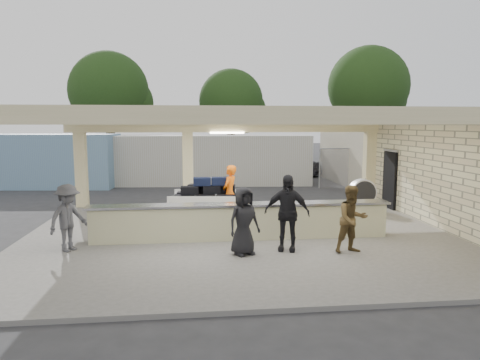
{
  "coord_description": "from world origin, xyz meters",
  "views": [
    {
      "loc": [
        -1.24,
        -11.81,
        3.21
      ],
      "look_at": [
        0.12,
        1.0,
        1.52
      ],
      "focal_mm": 32.0,
      "sensor_mm": 36.0,
      "label": 1
    }
  ],
  "objects": [
    {
      "name": "ground",
      "position": [
        0.0,
        0.0,
        0.0
      ],
      "size": [
        120.0,
        120.0,
        0.0
      ],
      "primitive_type": "plane",
      "color": "#2C2C2F",
      "rests_on": "ground"
    },
    {
      "name": "pavilion",
      "position": [
        0.21,
        0.66,
        1.35
      ],
      "size": [
        12.01,
        10.0,
        3.55
      ],
      "color": "#5E5C57",
      "rests_on": "ground"
    },
    {
      "name": "baggage_counter",
      "position": [
        0.0,
        -0.5,
        0.59
      ],
      "size": [
        8.2,
        0.58,
        0.98
      ],
      "color": "beige",
      "rests_on": "pavilion"
    },
    {
      "name": "luggage_cart",
      "position": [
        -0.85,
        1.85,
        0.86
      ],
      "size": [
        2.56,
        1.76,
        1.4
      ],
      "rotation": [
        0.0,
        0.0,
        -0.12
      ],
      "color": "silver",
      "rests_on": "pavilion"
    },
    {
      "name": "drum_fan",
      "position": [
        4.88,
        3.15,
        0.7
      ],
      "size": [
        1.03,
        0.56,
        1.11
      ],
      "rotation": [
        0.0,
        0.0,
        0.07
      ],
      "color": "silver",
      "rests_on": "pavilion"
    },
    {
      "name": "baggage_handler",
      "position": [
        -0.13,
        1.76,
        1.0
      ],
      "size": [
        0.64,
        0.75,
        1.8
      ],
      "primitive_type": "imported",
      "rotation": [
        0.0,
        0.0,
        4.19
      ],
      "color": "orange",
      "rests_on": "pavilion"
    },
    {
      "name": "passenger_a",
      "position": [
        2.53,
        -2.03,
        0.93
      ],
      "size": [
        0.85,
        0.49,
        1.65
      ],
      "primitive_type": "imported",
      "rotation": [
        0.0,
        0.0,
        0.18
      ],
      "color": "brown",
      "rests_on": "pavilion"
    },
    {
      "name": "passenger_b",
      "position": [
        1.0,
        -1.68,
        1.05
      ],
      "size": [
        1.18,
        0.74,
        1.89
      ],
      "primitive_type": "imported",
      "rotation": [
        0.0,
        0.0,
        -0.33
      ],
      "color": "black",
      "rests_on": "pavilion"
    },
    {
      "name": "passenger_c",
      "position": [
        -4.35,
        -1.16,
        0.93
      ],
      "size": [
        0.91,
        1.1,
        1.66
      ],
      "primitive_type": "imported",
      "rotation": [
        0.0,
        0.0,
        0.97
      ],
      "color": "#454549",
      "rests_on": "pavilion"
    },
    {
      "name": "passenger_d",
      "position": [
        -0.1,
        -1.9,
        0.92
      ],
      "size": [
        0.86,
        0.63,
        1.63
      ],
      "primitive_type": "imported",
      "rotation": [
        0.0,
        0.0,
        0.44
      ],
      "color": "black",
      "rests_on": "pavilion"
    },
    {
      "name": "car_white_a",
      "position": [
        8.98,
        13.61,
        0.69
      ],
      "size": [
        5.35,
        3.91,
        1.38
      ],
      "primitive_type": "imported",
      "rotation": [
        0.0,
        0.0,
        1.2
      ],
      "color": "silver",
      "rests_on": "ground"
    },
    {
      "name": "car_white_b",
      "position": [
        11.09,
        14.02,
        0.64
      ],
      "size": [
        4.27,
        3.15,
        1.27
      ],
      "primitive_type": "imported",
      "rotation": [
        0.0,
        0.0,
        1.1
      ],
      "color": "silver",
      "rests_on": "ground"
    },
    {
      "name": "car_dark",
      "position": [
        4.95,
        14.68,
        0.65
      ],
      "size": [
        3.8,
        3.68,
        1.3
      ],
      "primitive_type": "imported",
      "rotation": [
        0.0,
        0.0,
        0.82
      ],
      "color": "black",
      "rests_on": "ground"
    },
    {
      "name": "container_white",
      "position": [
        -1.11,
        11.22,
        1.31
      ],
      "size": [
        12.2,
        3.24,
        2.61
      ],
      "primitive_type": "cube",
      "rotation": [
        0.0,
        0.0,
        -0.07
      ],
      "color": "#BABBB6",
      "rests_on": "ground"
    },
    {
      "name": "container_blue",
      "position": [
        -10.48,
        11.1,
        1.35
      ],
      "size": [
        10.61,
        3.51,
        2.71
      ],
      "primitive_type": "cube",
      "rotation": [
        0.0,
        0.0,
        -0.1
      ],
      "color": "#6B92AB",
      "rests_on": "ground"
    },
    {
      "name": "fence",
      "position": [
        11.0,
        9.0,
        1.05
      ],
      "size": [
        12.06,
        0.06,
        2.03
      ],
      "color": "gray",
      "rests_on": "ground"
    },
    {
      "name": "tree_left",
      "position": [
        -7.68,
        24.16,
        5.59
      ],
      "size": [
        6.6,
        6.3,
        9.0
      ],
      "color": "#382619",
      "rests_on": "ground"
    },
    {
      "name": "tree_mid",
      "position": [
        2.32,
        26.16,
        4.96
      ],
      "size": [
        6.0,
        5.6,
        8.0
      ],
      "color": "#382619",
      "rests_on": "ground"
    },
    {
      "name": "tree_right",
      "position": [
        14.32,
        25.16,
        6.21
      ],
      "size": [
        7.2,
        7.0,
        10.0
      ],
      "color": "#382619",
      "rests_on": "ground"
    },
    {
      "name": "adjacent_building",
      "position": [
        9.5,
        10.0,
        1.6
      ],
      "size": [
        6.0,
        8.0,
        3.2
      ],
      "primitive_type": "cube",
      "color": "#B6AC91",
      "rests_on": "ground"
    }
  ]
}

